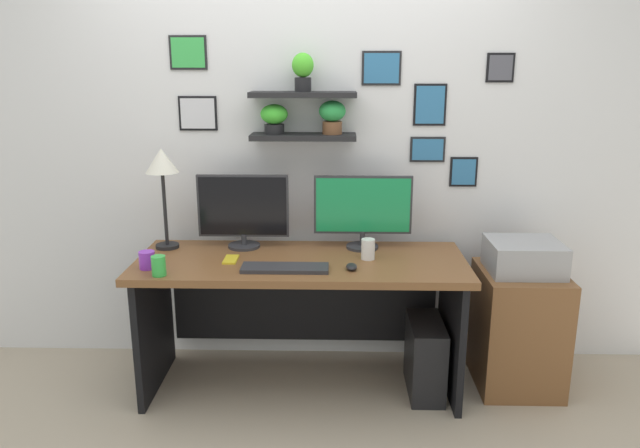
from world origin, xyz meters
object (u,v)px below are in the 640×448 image
at_px(desk_lamp, 162,168).
at_px(computer_tower_right, 425,357).
at_px(water_cup, 368,249).
at_px(drawer_cabinet, 517,328).
at_px(pen_cup, 159,266).
at_px(cell_phone, 231,259).
at_px(computer_mouse, 352,267).
at_px(printer, 524,257).
at_px(monitor_right, 363,209).
at_px(desk, 302,291).
at_px(monitor_left, 243,210).
at_px(coffee_mug, 147,260).
at_px(keyboard, 285,268).

relative_size(desk_lamp, computer_tower_right, 1.38).
bearing_deg(water_cup, drawer_cabinet, 3.71).
bearing_deg(pen_cup, computer_tower_right, 9.81).
distance_m(desk_lamp, cell_phone, 0.64).
bearing_deg(computer_tower_right, computer_mouse, -163.31).
bearing_deg(cell_phone, desk_lamp, 151.17).
bearing_deg(printer, computer_mouse, -166.33).
bearing_deg(desk_lamp, water_cup, -8.88).
bearing_deg(monitor_right, drawer_cabinet, -9.85).
height_order(desk, monitor_left, monitor_left).
distance_m(monitor_right, drawer_cabinet, 1.09).
xyz_separation_m(monitor_right, pen_cup, (-1.02, -0.49, -0.17)).
xyz_separation_m(coffee_mug, water_cup, (1.13, 0.18, 0.01)).
height_order(desk, pen_cup, pen_cup).
bearing_deg(desk_lamp, computer_mouse, -18.64).
bearing_deg(water_cup, desk, 172.92).
bearing_deg(printer, desk_lamp, 176.48).
bearing_deg(desk_lamp, pen_cup, -79.56).
distance_m(keyboard, drawer_cabinet, 1.36).
bearing_deg(drawer_cabinet, keyboard, -169.29).
distance_m(desk_lamp, water_cup, 1.21).
bearing_deg(cell_phone, pen_cup, -142.28).
bearing_deg(keyboard, monitor_right, 43.89).
bearing_deg(printer, desk, -179.50).
bearing_deg(desk_lamp, cell_phone, -28.61).
bearing_deg(computer_tower_right, pen_cup, -170.19).
xyz_separation_m(computer_mouse, desk_lamp, (-1.03, 0.35, 0.44)).
bearing_deg(water_cup, printer, 3.71).
height_order(monitor_right, drawer_cabinet, monitor_right).
bearing_deg(drawer_cabinet, water_cup, -176.29).
height_order(monitor_right, cell_phone, monitor_right).
height_order(cell_phone, computer_tower_right, cell_phone).
relative_size(computer_mouse, drawer_cabinet, 0.13).
height_order(desk, cell_phone, cell_phone).
height_order(monitor_right, computer_mouse, monitor_right).
distance_m(desk, monitor_left, 0.56).
bearing_deg(desk, keyboard, -107.21).
relative_size(water_cup, drawer_cabinet, 0.16).
height_order(monitor_right, keyboard, monitor_right).
relative_size(computer_mouse, pen_cup, 0.90).
height_order(pen_cup, water_cup, water_cup).
bearing_deg(coffee_mug, cell_phone, 19.31).
relative_size(desk, monitor_right, 3.22).
height_order(desk, computer_tower_right, desk).
bearing_deg(water_cup, desk_lamp, 171.12).
relative_size(water_cup, computer_tower_right, 0.27).
bearing_deg(computer_mouse, desk, 140.68).
bearing_deg(computer_mouse, desk_lamp, 161.36).
relative_size(monitor_left, keyboard, 1.16).
relative_size(monitor_right, computer_tower_right, 1.33).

